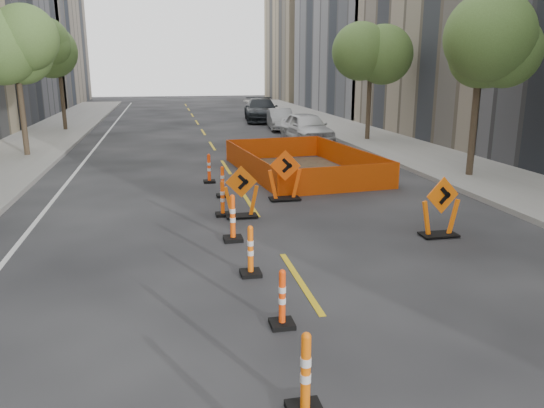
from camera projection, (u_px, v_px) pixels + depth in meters
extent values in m
cube|color=gray|center=(484.00, 176.00, 19.37)|extent=(4.00, 90.00, 0.15)
cube|color=gray|center=(9.00, 4.00, 53.18)|extent=(12.00, 20.00, 20.00)
cube|color=gray|center=(502.00, 11.00, 30.36)|extent=(12.00, 16.00, 14.00)
cube|color=tan|center=(325.00, 31.00, 63.10)|extent=(12.00, 14.00, 16.00)
cylinder|color=#382B1E|center=(24.00, 122.00, 23.21)|extent=(0.24, 0.24, 3.15)
sphere|color=#44642A|center=(15.00, 52.00, 22.46)|extent=(2.80, 2.80, 2.80)
cylinder|color=#382B1E|center=(63.00, 106.00, 32.69)|extent=(0.24, 0.24, 3.15)
sphere|color=#44642A|center=(58.00, 56.00, 31.94)|extent=(2.80, 2.80, 2.80)
cylinder|color=#382B1E|center=(473.00, 135.00, 18.87)|extent=(0.24, 0.24, 3.15)
sphere|color=#44642A|center=(481.00, 48.00, 18.12)|extent=(2.80, 2.80, 2.80)
cylinder|color=#382B1E|center=(368.00, 112.00, 28.35)|extent=(0.24, 0.24, 3.15)
sphere|color=#44642A|center=(371.00, 54.00, 27.60)|extent=(2.80, 2.80, 2.80)
imported|color=silver|center=(306.00, 128.00, 28.07)|extent=(2.22, 4.82, 1.60)
imported|color=#96979B|center=(280.00, 119.00, 33.84)|extent=(1.80, 4.15, 1.33)
imported|color=black|center=(261.00, 110.00, 38.98)|extent=(2.97, 6.00, 1.68)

